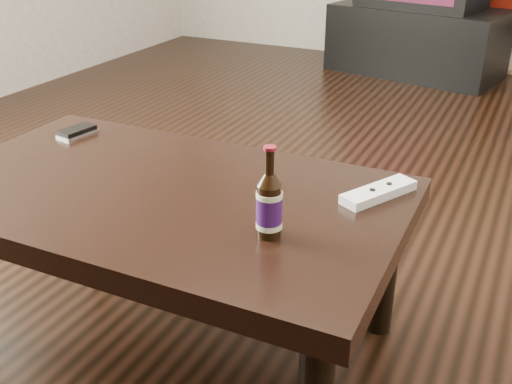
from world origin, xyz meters
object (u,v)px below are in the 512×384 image
at_px(beer_bottle, 269,205).
at_px(remote, 379,192).
at_px(coffee_table, 163,210).
at_px(tv_stand, 416,41).
at_px(phone, 77,131).

distance_m(beer_bottle, remote, 0.32).
relative_size(coffee_table, beer_bottle, 5.90).
relative_size(tv_stand, phone, 9.08).
distance_m(phone, remote, 0.92).
xyz_separation_m(beer_bottle, remote, (0.15, 0.28, -0.06)).
bearing_deg(tv_stand, phone, -86.36).
distance_m(tv_stand, remote, 2.89).
bearing_deg(tv_stand, coffee_table, -77.61).
distance_m(tv_stand, coffee_table, 3.03).
bearing_deg(remote, beer_bottle, -91.22).
relative_size(tv_stand, coffee_table, 0.93).
bearing_deg(tv_stand, remote, -67.90).
relative_size(tv_stand, beer_bottle, 5.51).
relative_size(phone, remote, 0.58).
distance_m(coffee_table, remote, 0.52).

